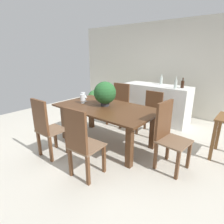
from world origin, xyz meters
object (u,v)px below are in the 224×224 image
object	(u,v)px
chair_foot_end	(168,133)
crystal_vase_left	(83,95)
chair_far_left	(119,102)
wine_bottle_tall	(176,84)
wine_bottle_clear	(161,80)
dining_table	(106,113)
wine_bottle_dark	(182,84)
potted_plant_floor	(95,99)
chair_near_right	(81,142)
chair_far_right	(151,110)
wine_glass	(85,96)
flower_centerpiece	(105,93)
crystal_vase_center_near	(83,98)
kitchen_counter	(156,103)
chair_near_left	(46,126)

from	to	relation	value
chair_foot_end	crystal_vase_left	bearing A→B (deg)	92.53
chair_far_left	wine_bottle_tall	world-z (taller)	wine_bottle_tall
chair_far_left	wine_bottle_clear	xyz separation A→B (m)	(0.63, 0.94, 0.49)
chair_far_left	wine_bottle_clear	size ratio (longest dim) A/B	3.89
dining_table	wine_bottle_dark	xyz separation A→B (m)	(0.79, 1.82, 0.41)
dining_table	potted_plant_floor	world-z (taller)	dining_table
chair_near_right	potted_plant_floor	size ratio (longest dim) A/B	1.80
chair_far_right	wine_glass	bearing A→B (deg)	-138.25
wine_glass	dining_table	bearing A→B (deg)	-3.52
chair_far_left	wine_bottle_dark	world-z (taller)	wine_bottle_dark
chair_foot_end	flower_centerpiece	bearing A→B (deg)	93.75
chair_far_right	potted_plant_floor	size ratio (longest dim) A/B	1.58
chair_near_right	flower_centerpiece	bearing A→B (deg)	-68.36
chair_far_right	crystal_vase_center_near	world-z (taller)	crystal_vase_center_near
chair_foot_end	chair_far_left	world-z (taller)	chair_foot_end
flower_centerpiece	wine_glass	bearing A→B (deg)	-178.09
chair_near_right	kitchen_counter	world-z (taller)	chair_near_right
chair_far_right	chair_far_left	bearing A→B (deg)	178.47
chair_near_right	wine_bottle_tall	distance (m)	2.72
chair_far_left	chair_far_right	bearing A→B (deg)	-4.28
wine_bottle_tall	potted_plant_floor	xyz separation A→B (m)	(-2.60, -0.02, -0.75)
wine_bottle_clear	wine_bottle_dark	xyz separation A→B (m)	(0.60, -0.15, -0.02)
wine_glass	potted_plant_floor	xyz separation A→B (m)	(-1.31, 1.58, -0.55)
crystal_vase_left	wine_bottle_clear	bearing A→B (deg)	62.40
chair_foot_end	crystal_vase_left	world-z (taller)	chair_foot_end
wine_glass	kitchen_counter	world-z (taller)	kitchen_counter
wine_bottle_dark	potted_plant_floor	xyz separation A→B (m)	(-2.70, -0.20, -0.73)
chair_near_right	wine_bottle_dark	bearing A→B (deg)	-100.75
chair_far_left	chair_near_left	distance (m)	2.04
chair_foot_end	crystal_vase_left	size ratio (longest dim) A/B	6.73
flower_centerpiece	chair_near_left	bearing A→B (deg)	-108.71
chair_foot_end	dining_table	bearing A→B (deg)	96.18
potted_plant_floor	chair_near_left	bearing A→B (deg)	-60.72
chair_far_right	chair_foot_end	world-z (taller)	chair_foot_end
wine_bottle_clear	wine_glass	bearing A→B (deg)	-112.47
potted_plant_floor	chair_far_right	bearing A→B (deg)	-14.25
chair_far_right	wine_bottle_tall	size ratio (longest dim) A/B	3.48
chair_near_right	wine_bottle_dark	xyz separation A→B (m)	(0.34, 2.84, 0.46)
chair_near_right	dining_table	bearing A→B (deg)	-70.42
crystal_vase_center_near	wine_bottle_tall	bearing A→B (deg)	54.69
dining_table	chair_far_right	size ratio (longest dim) A/B	2.09
crystal_vase_center_near	wine_glass	distance (m)	0.15
chair_far_right	wine_bottle_clear	xyz separation A→B (m)	(-0.25, 0.95, 0.53)
crystal_vase_center_near	wine_glass	world-z (taller)	crystal_vase_center_near
wine_bottle_clear	crystal_vase_center_near	bearing A→B (deg)	-109.47
dining_table	wine_bottle_clear	xyz separation A→B (m)	(0.19, 1.97, 0.43)
chair_far_right	crystal_vase_left	world-z (taller)	chair_far_right
wine_bottle_dark	crystal_vase_center_near	bearing A→B (deg)	-124.75
crystal_vase_left	potted_plant_floor	bearing A→B (deg)	127.33
chair_far_right	wine_bottle_clear	distance (m)	1.11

